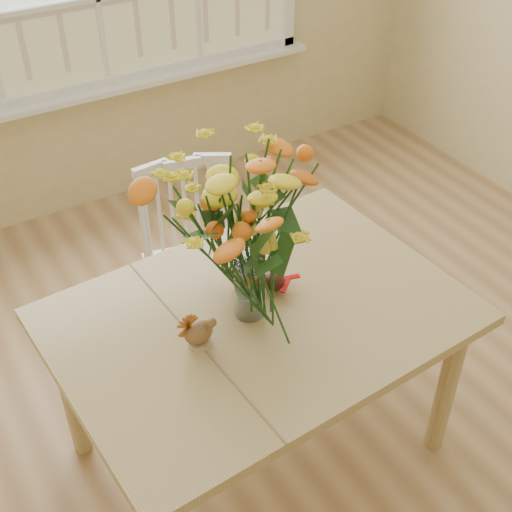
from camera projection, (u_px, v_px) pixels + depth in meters
floor at (351, 469)px, 2.59m from camera, size 4.00×4.50×0.01m
dining_table at (259, 332)px, 2.29m from camera, size 1.37×1.02×0.70m
windsor_chair at (192, 251)px, 2.86m from camera, size 0.47×0.45×0.85m
flower_vase at (249, 231)px, 2.03m from camera, size 0.46×0.46×0.55m
pumpkin at (245, 277)px, 2.31m from camera, size 0.10×0.10×0.08m
turkey_figurine at (199, 333)px, 2.09m from camera, size 0.10×0.08×0.12m
dark_gourd at (274, 282)px, 2.31m from camera, size 0.13×0.07×0.07m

